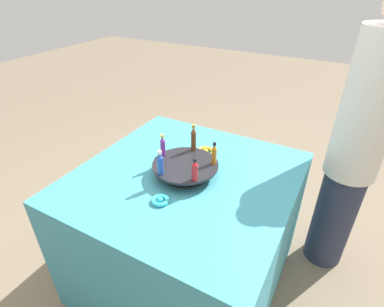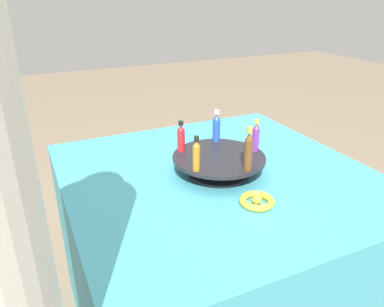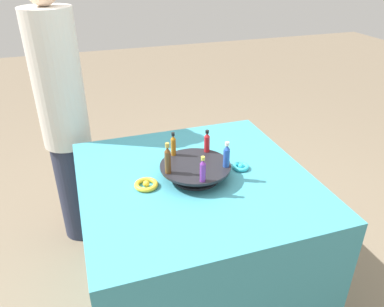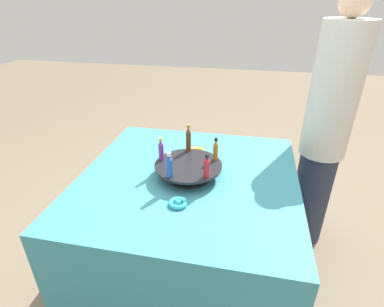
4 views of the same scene
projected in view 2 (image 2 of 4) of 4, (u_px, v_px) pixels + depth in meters
name	position (u px, v px, depth m)	size (l,w,h in m)	color
party_table	(216.00, 257.00, 1.52)	(1.08, 1.08, 0.76)	teal
display_stand	(219.00, 162.00, 1.34)	(0.33, 0.33, 0.07)	black
bottle_amber	(196.00, 155.00, 1.21)	(0.02, 0.02, 0.12)	#AD6B19
bottle_brown	(248.00, 151.00, 1.20)	(0.03, 0.03, 0.15)	brown
bottle_purple	(256.00, 137.00, 1.35)	(0.03, 0.03, 0.12)	#702D93
bottle_blue	(216.00, 127.00, 1.44)	(0.03, 0.03, 0.13)	#234CAD
bottle_red	(181.00, 138.00, 1.35)	(0.03, 0.03, 0.12)	#B21E23
ribbon_bow_gold	(257.00, 201.00, 1.16)	(0.11, 0.11, 0.03)	gold
ribbon_bow_teal	(190.00, 147.00, 1.55)	(0.08, 0.08, 0.03)	#2DB7CC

